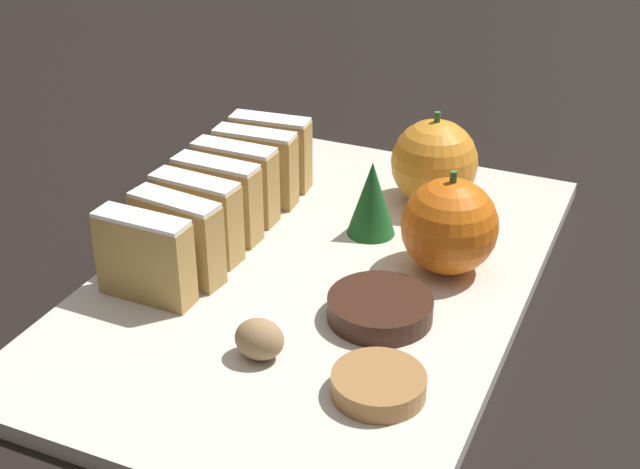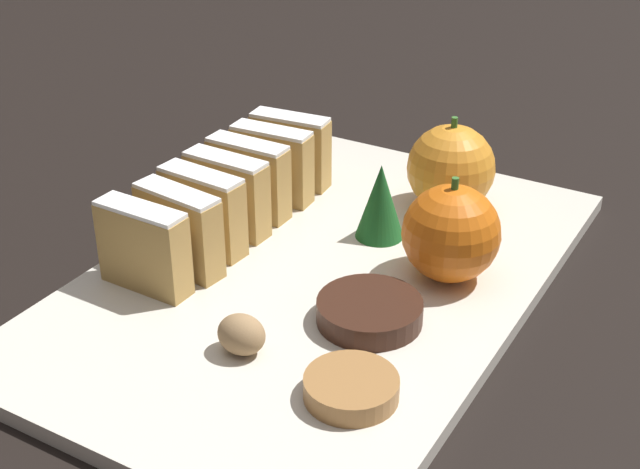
% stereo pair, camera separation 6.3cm
% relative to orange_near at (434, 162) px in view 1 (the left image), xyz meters
% --- Properties ---
extents(ground_plane, '(6.00, 6.00, 0.00)m').
position_rel_orange_near_xyz_m(ground_plane, '(-0.04, -0.14, -0.05)').
color(ground_plane, black).
extents(serving_platter, '(0.29, 0.45, 0.01)m').
position_rel_orange_near_xyz_m(serving_platter, '(-0.04, -0.14, -0.04)').
color(serving_platter, silver).
rests_on(serving_platter, ground_plane).
extents(stollen_slice_front, '(0.07, 0.02, 0.06)m').
position_rel_orange_near_xyz_m(stollen_slice_front, '(-0.13, -0.22, -0.00)').
color(stollen_slice_front, tan).
rests_on(stollen_slice_front, serving_platter).
extents(stollen_slice_second, '(0.07, 0.03, 0.06)m').
position_rel_orange_near_xyz_m(stollen_slice_second, '(-0.13, -0.19, -0.00)').
color(stollen_slice_second, tan).
rests_on(stollen_slice_second, serving_platter).
extents(stollen_slice_third, '(0.07, 0.03, 0.06)m').
position_rel_orange_near_xyz_m(stollen_slice_third, '(-0.13, -0.15, -0.00)').
color(stollen_slice_third, tan).
rests_on(stollen_slice_third, serving_platter).
extents(stollen_slice_fourth, '(0.07, 0.02, 0.06)m').
position_rel_orange_near_xyz_m(stollen_slice_fourth, '(-0.13, -0.12, -0.00)').
color(stollen_slice_fourth, tan).
rests_on(stollen_slice_fourth, serving_platter).
extents(stollen_slice_fifth, '(0.07, 0.02, 0.06)m').
position_rel_orange_near_xyz_m(stollen_slice_fifth, '(-0.14, -0.09, -0.00)').
color(stollen_slice_fifth, tan).
rests_on(stollen_slice_fifth, serving_platter).
extents(stollen_slice_sixth, '(0.07, 0.03, 0.06)m').
position_rel_orange_near_xyz_m(stollen_slice_sixth, '(-0.13, -0.06, -0.00)').
color(stollen_slice_sixth, tan).
rests_on(stollen_slice_sixth, serving_platter).
extents(stollen_slice_back, '(0.07, 0.03, 0.06)m').
position_rel_orange_near_xyz_m(stollen_slice_back, '(-0.14, -0.03, -0.00)').
color(stollen_slice_back, tan).
rests_on(stollen_slice_back, serving_platter).
extents(orange_near, '(0.07, 0.07, 0.08)m').
position_rel_orange_near_xyz_m(orange_near, '(0.00, 0.00, 0.00)').
color(orange_near, orange).
rests_on(orange_near, serving_platter).
extents(orange_far, '(0.07, 0.07, 0.08)m').
position_rel_orange_near_xyz_m(orange_far, '(0.04, -0.10, -0.00)').
color(orange_far, orange).
rests_on(orange_far, serving_platter).
extents(walnut, '(0.03, 0.03, 0.03)m').
position_rel_orange_near_xyz_m(walnut, '(-0.03, -0.25, -0.02)').
color(walnut, '#9E7A51').
rests_on(walnut, serving_platter).
extents(chocolate_cookie, '(0.07, 0.07, 0.02)m').
position_rel_orange_near_xyz_m(chocolate_cookie, '(0.02, -0.18, -0.03)').
color(chocolate_cookie, '#381E14').
rests_on(chocolate_cookie, serving_platter).
extents(gingerbread_cookie, '(0.06, 0.06, 0.01)m').
position_rel_orange_near_xyz_m(gingerbread_cookie, '(0.05, -0.25, -0.03)').
color(gingerbread_cookie, '#A3703D').
rests_on(gingerbread_cookie, serving_platter).
extents(evergreen_sprig, '(0.04, 0.04, 0.06)m').
position_rel_orange_near_xyz_m(evergreen_sprig, '(-0.03, -0.07, -0.01)').
color(evergreen_sprig, '#195623').
rests_on(evergreen_sprig, serving_platter).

